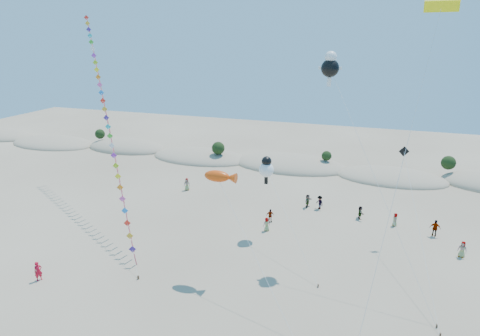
% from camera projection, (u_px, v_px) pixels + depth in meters
% --- Properties ---
extents(dune_ridge, '(145.30, 11.49, 5.57)m').
position_uv_depth(dune_ridge, '(295.00, 166.00, 66.59)').
color(dune_ridge, gray).
rests_on(dune_ridge, ground).
extents(kite_train, '(22.46, 24.88, 24.00)m').
position_uv_depth(kite_train, '(105.00, 111.00, 47.22)').
color(kite_train, '#3F2D1E').
rests_on(kite_train, ground).
extents(fish_kite, '(9.72, 7.35, 9.77)m').
position_uv_depth(fish_kite, '(221.00, 177.00, 34.13)').
color(fish_kite, '#3F2D1E').
rests_on(fish_kite, ground).
extents(cartoon_kite_low, '(7.78, 9.06, 8.83)m').
position_uv_depth(cartoon_kite_low, '(266.00, 168.00, 41.74)').
color(cartoon_kite_low, '#3F2D1E').
rests_on(cartoon_kite_low, ground).
extents(cartoon_kite_high, '(11.09, 9.65, 19.43)m').
position_uv_depth(cartoon_kite_high, '(330.00, 66.00, 35.07)').
color(cartoon_kite_high, '#3F2D1E').
rests_on(cartoon_kite_high, ground).
extents(parafoil_kite, '(4.61, 11.25, 22.90)m').
position_uv_depth(parafoil_kite, '(439.00, 15.00, 26.19)').
color(parafoil_kite, '#3F2D1E').
rests_on(parafoil_kite, ground).
extents(dark_kite, '(3.41, 15.07, 10.19)m').
position_uv_depth(dark_kite, '(412.00, 190.00, 37.12)').
color(dark_kite, '#3F2D1E').
rests_on(dark_kite, ground).
extents(flyer_foreground, '(0.70, 0.79, 1.81)m').
position_uv_depth(flyer_foreground, '(38.00, 271.00, 35.36)').
color(flyer_foreground, red).
rests_on(flyer_foreground, ground).
extents(beachgoers, '(34.37, 9.31, 1.89)m').
position_uv_depth(beachgoers, '(328.00, 211.00, 47.59)').
color(beachgoers, slate).
rests_on(beachgoers, ground).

